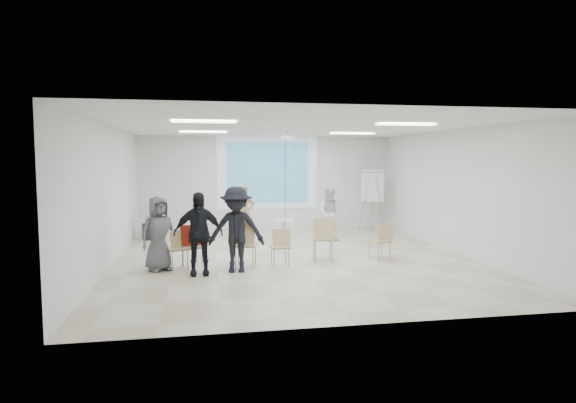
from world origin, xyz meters
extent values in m
cube|color=beige|center=(0.00, 0.00, -0.05)|extent=(8.00, 9.00, 0.10)
cube|color=white|center=(0.00, 0.00, 3.05)|extent=(8.00, 9.00, 0.10)
cube|color=silver|center=(0.00, 4.55, 1.50)|extent=(8.00, 0.10, 3.00)
cube|color=silver|center=(-4.05, 0.00, 1.50)|extent=(0.10, 9.00, 3.00)
cube|color=silver|center=(4.05, 0.00, 1.50)|extent=(0.10, 9.00, 3.00)
cube|color=silver|center=(0.00, 4.49, 1.85)|extent=(3.20, 0.01, 2.30)
cube|color=teal|center=(0.00, 4.47, 1.85)|extent=(2.60, 0.01, 1.90)
cylinder|color=white|center=(0.13, 2.12, 0.02)|extent=(0.46, 0.46, 0.04)
cylinder|color=white|center=(0.13, 2.12, 0.31)|extent=(0.12, 0.12, 0.58)
cylinder|color=white|center=(0.13, 2.12, 0.63)|extent=(0.62, 0.62, 0.04)
cube|color=white|center=(0.18, 2.10, 0.65)|extent=(0.21, 0.18, 0.01)
cube|color=#4390CA|center=(0.05, 2.16, 0.66)|extent=(0.16, 0.20, 0.01)
imported|color=#9B7D5F|center=(-0.92, 2.50, 0.88)|extent=(0.71, 0.54, 1.77)
imported|color=white|center=(1.48, 2.26, 0.84)|extent=(0.96, 0.85, 1.68)
cube|color=white|center=(-0.74, 2.75, 1.17)|extent=(0.05, 0.11, 0.04)
cube|color=white|center=(1.30, 2.51, 1.14)|extent=(0.07, 0.12, 0.04)
cube|color=tan|center=(-2.58, -0.57, 0.42)|extent=(0.50, 0.50, 0.04)
cube|color=tan|center=(-2.51, -0.75, 0.66)|extent=(0.40, 0.20, 0.38)
cylinder|color=#94979C|center=(-2.68, -0.77, 0.21)|extent=(0.03, 0.03, 0.41)
cylinder|color=#92959A|center=(-2.37, -0.67, 0.21)|extent=(0.03, 0.03, 0.41)
cylinder|color=gray|center=(-2.78, -0.47, 0.21)|extent=(0.03, 0.03, 0.41)
cylinder|color=gray|center=(-2.48, -0.37, 0.21)|extent=(0.03, 0.03, 0.41)
cube|color=tan|center=(-2.28, -0.46, 0.43)|extent=(0.51, 0.51, 0.04)
cube|color=tan|center=(-2.22, -0.63, 0.66)|extent=(0.40, 0.22, 0.38)
cylinder|color=gray|center=(-2.38, -0.66, 0.21)|extent=(0.03, 0.03, 0.42)
cylinder|color=gray|center=(-2.08, -0.55, 0.21)|extent=(0.03, 0.03, 0.42)
cylinder|color=gray|center=(-2.49, -0.36, 0.21)|extent=(0.03, 0.03, 0.42)
cylinder|color=gray|center=(-2.19, -0.25, 0.21)|extent=(0.03, 0.03, 0.42)
cube|color=tan|center=(-1.18, -0.72, 0.49)|extent=(0.56, 0.56, 0.04)
cube|color=tan|center=(-1.23, -0.93, 0.76)|extent=(0.46, 0.20, 0.43)
cylinder|color=gray|center=(-1.40, -0.85, 0.24)|extent=(0.03, 0.03, 0.48)
cylinder|color=#94969C|center=(-1.05, -0.95, 0.24)|extent=(0.03, 0.03, 0.48)
cylinder|color=gray|center=(-1.31, -0.50, 0.24)|extent=(0.03, 0.03, 0.48)
cylinder|color=#96999E|center=(-0.95, -0.59, 0.24)|extent=(0.03, 0.03, 0.48)
cube|color=tan|center=(-0.44, -0.69, 0.41)|extent=(0.40, 0.40, 0.04)
cube|color=tan|center=(-0.44, -0.88, 0.64)|extent=(0.39, 0.09, 0.37)
cylinder|color=#93959B|center=(-0.59, -0.86, 0.20)|extent=(0.02, 0.02, 0.40)
cylinder|color=gray|center=(-0.28, -0.84, 0.20)|extent=(0.02, 0.02, 0.40)
cylinder|color=gray|center=(-0.61, -0.54, 0.20)|extent=(0.02, 0.02, 0.40)
cylinder|color=gray|center=(-0.29, -0.53, 0.20)|extent=(0.02, 0.02, 0.40)
cube|color=tan|center=(0.61, -0.27, 0.49)|extent=(0.52, 0.52, 0.04)
cube|color=tan|center=(0.58, -0.48, 0.77)|extent=(0.47, 0.16, 0.44)
cylinder|color=gray|center=(0.40, -0.42, 0.24)|extent=(0.03, 0.03, 0.48)
cylinder|color=#93979B|center=(0.76, -0.48, 0.24)|extent=(0.03, 0.03, 0.48)
cylinder|color=#94969C|center=(0.45, -0.05, 0.24)|extent=(0.03, 0.03, 0.48)
cylinder|color=#94989D|center=(0.82, -0.11, 0.24)|extent=(0.03, 0.03, 0.48)
cube|color=tan|center=(1.90, -0.44, 0.43)|extent=(0.49, 0.49, 0.04)
cube|color=tan|center=(1.95, -0.62, 0.66)|extent=(0.40, 0.18, 0.38)
cylinder|color=gray|center=(1.78, -0.63, 0.21)|extent=(0.03, 0.03, 0.42)
cylinder|color=gray|center=(2.09, -0.55, 0.21)|extent=(0.03, 0.03, 0.42)
cylinder|color=gray|center=(1.70, -0.32, 0.21)|extent=(0.03, 0.03, 0.42)
cylinder|color=gray|center=(2.01, -0.24, 0.21)|extent=(0.03, 0.03, 0.42)
cube|color=maroon|center=(-2.28, -0.68, 0.72)|extent=(0.45, 0.25, 0.42)
imported|color=black|center=(-1.18, -0.70, 0.52)|extent=(0.41, 0.34, 0.03)
imported|color=black|center=(-2.14, -1.17, 0.94)|extent=(1.10, 0.67, 1.88)
imported|color=black|center=(-1.39, -1.05, 0.98)|extent=(1.35, 0.86, 1.96)
imported|color=#5D5D62|center=(-2.94, -0.64, 0.86)|extent=(0.99, 0.87, 1.71)
cylinder|color=#95989D|center=(2.94, 3.68, 0.90)|extent=(0.25, 0.32, 1.76)
cylinder|color=gray|center=(3.40, 3.49, 0.90)|extent=(0.39, 0.09, 1.76)
cylinder|color=gray|center=(3.29, 3.88, 0.90)|extent=(0.17, 0.38, 1.76)
cube|color=white|center=(3.22, 3.70, 1.45)|extent=(0.72, 0.44, 0.99)
cube|color=#94979C|center=(3.23, 3.73, 1.89)|extent=(0.69, 0.32, 0.07)
cube|color=black|center=(-3.48, 3.33, 0.25)|extent=(0.52, 0.45, 0.44)
cube|color=#95989D|center=(-3.48, 3.33, 0.57)|extent=(0.37, 0.33, 0.20)
cylinder|color=black|center=(-3.68, 3.24, 0.03)|extent=(0.06, 0.06, 0.05)
cylinder|color=black|center=(-3.33, 3.16, 0.03)|extent=(0.06, 0.06, 0.05)
cylinder|color=black|center=(-3.62, 3.50, 0.03)|extent=(0.06, 0.06, 0.05)
cylinder|color=black|center=(-3.27, 3.42, 0.03)|extent=(0.06, 0.06, 0.05)
cube|color=white|center=(0.10, 1.50, 2.82)|extent=(0.30, 0.25, 0.10)
cylinder|color=gray|center=(0.10, 1.50, 2.93)|extent=(0.04, 0.04, 0.14)
cylinder|color=black|center=(0.04, 1.42, 1.39)|extent=(0.01, 0.01, 2.77)
cylinder|color=white|center=(0.14, 1.40, 1.39)|extent=(0.01, 0.01, 2.77)
cube|color=white|center=(-2.00, 2.00, 2.97)|extent=(1.20, 0.30, 0.02)
cube|color=white|center=(2.00, 2.00, 2.97)|extent=(1.20, 0.30, 0.02)
cube|color=white|center=(-2.00, -1.50, 2.97)|extent=(1.20, 0.30, 0.02)
cube|color=white|center=(2.00, -1.50, 2.97)|extent=(1.20, 0.30, 0.02)
camera|label=1|loc=(-2.06, -10.67, 2.28)|focal=30.00mm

